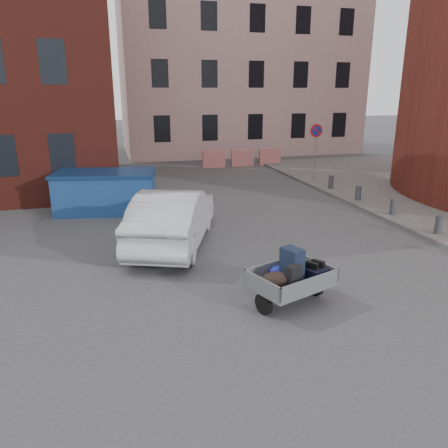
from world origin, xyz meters
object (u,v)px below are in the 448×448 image
object	(u,v)px
dumpster	(106,192)
bicycle	(427,184)
silver_car	(173,217)
trailer	(291,277)

from	to	relation	value
dumpster	bicycle	distance (m)	12.64
bicycle	dumpster	bearing A→B (deg)	61.88
silver_car	dumpster	bearing A→B (deg)	-45.55
dumpster	bicycle	xyz separation A→B (m)	(12.56, -1.41, -0.11)
silver_car	bicycle	xyz separation A→B (m)	(10.75, 2.70, -0.18)
silver_car	trailer	bearing A→B (deg)	132.41
dumpster	silver_car	world-z (taller)	silver_car
dumpster	bicycle	bearing A→B (deg)	4.15
trailer	dumpster	world-z (taller)	dumpster
trailer	dumpster	xyz separation A→B (m)	(-3.54, 8.46, 0.14)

